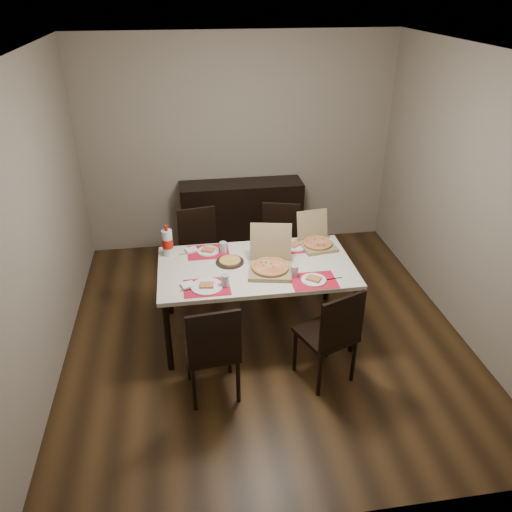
% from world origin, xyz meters
% --- Properties ---
extents(ground, '(3.80, 4.00, 0.02)m').
position_xyz_m(ground, '(0.00, 0.00, -0.01)').
color(ground, '#3C2712').
rests_on(ground, ground).
extents(room_walls, '(3.84, 4.02, 2.62)m').
position_xyz_m(room_walls, '(0.00, 0.43, 1.73)').
color(room_walls, gray).
rests_on(room_walls, ground).
extents(sideboard, '(1.50, 0.40, 0.90)m').
position_xyz_m(sideboard, '(0.00, 1.78, 0.45)').
color(sideboard, black).
rests_on(sideboard, ground).
extents(dining_table, '(1.80, 1.00, 0.75)m').
position_xyz_m(dining_table, '(-0.08, 0.03, 0.68)').
color(dining_table, beige).
rests_on(dining_table, ground).
extents(chair_near_left, '(0.46, 0.46, 0.93)m').
position_xyz_m(chair_near_left, '(-0.56, -0.80, 0.51)').
color(chair_near_left, black).
rests_on(chair_near_left, ground).
extents(chair_near_right, '(0.54, 0.54, 0.93)m').
position_xyz_m(chair_near_right, '(0.43, -0.76, 0.51)').
color(chair_near_right, black).
rests_on(chair_near_right, ground).
extents(chair_far_left, '(0.48, 0.48, 0.93)m').
position_xyz_m(chair_far_left, '(-0.57, 0.91, 0.51)').
color(chair_far_left, black).
rests_on(chair_far_left, ground).
extents(chair_far_right, '(0.52, 0.52, 0.93)m').
position_xyz_m(chair_far_right, '(0.32, 0.91, 0.51)').
color(chair_far_right, black).
rests_on(chair_far_right, ground).
extents(setting_near_left, '(0.43, 0.30, 0.11)m').
position_xyz_m(setting_near_left, '(-0.54, -0.28, 0.77)').
color(setting_near_left, red).
rests_on(setting_near_left, dining_table).
extents(setting_near_right, '(0.47, 0.30, 0.11)m').
position_xyz_m(setting_near_right, '(0.33, -0.28, 0.77)').
color(setting_near_right, red).
rests_on(setting_near_right, dining_table).
extents(setting_far_left, '(0.48, 0.30, 0.11)m').
position_xyz_m(setting_far_left, '(-0.48, 0.36, 0.77)').
color(setting_far_left, red).
rests_on(setting_far_left, dining_table).
extents(setting_far_right, '(0.48, 0.30, 0.11)m').
position_xyz_m(setting_far_right, '(0.30, 0.33, 0.77)').
color(setting_far_right, red).
rests_on(setting_far_right, dining_table).
extents(napkin_loose, '(0.16, 0.16, 0.02)m').
position_xyz_m(napkin_loose, '(-0.02, 0.02, 0.76)').
color(napkin_loose, white).
rests_on(napkin_loose, dining_table).
extents(pizza_box_center, '(0.45, 0.49, 0.38)m').
position_xyz_m(pizza_box_center, '(0.03, -0.07, 0.81)').
color(pizza_box_center, olive).
rests_on(pizza_box_center, dining_table).
extents(pizza_box_right, '(0.37, 0.40, 0.32)m').
position_xyz_m(pizza_box_right, '(0.57, 0.33, 0.80)').
color(pizza_box_right, olive).
rests_on(pizza_box_right, dining_table).
extents(faina_plate, '(0.26, 0.26, 0.03)m').
position_xyz_m(faina_plate, '(-0.32, 0.12, 0.76)').
color(faina_plate, black).
rests_on(faina_plate, dining_table).
extents(dip_bowl, '(0.15, 0.15, 0.03)m').
position_xyz_m(dip_bowl, '(0.03, 0.21, 0.77)').
color(dip_bowl, white).
rests_on(dip_bowl, dining_table).
extents(soda_bottle, '(0.10, 0.10, 0.31)m').
position_xyz_m(soda_bottle, '(-0.88, 0.36, 0.88)').
color(soda_bottle, silver).
rests_on(soda_bottle, dining_table).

